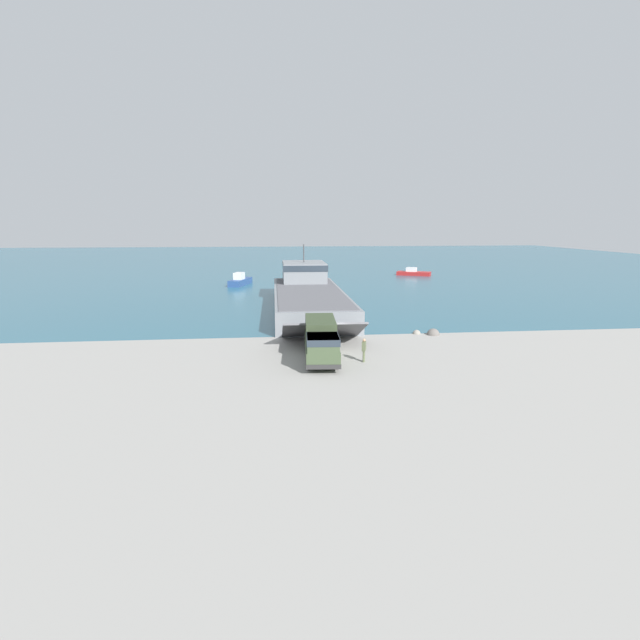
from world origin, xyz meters
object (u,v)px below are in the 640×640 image
(moored_boat_a, at_px, (240,281))
(soldier_on_ramp, at_px, (364,348))
(moored_boat_b, at_px, (413,273))
(military_truck, at_px, (321,340))
(landing_craft, at_px, (308,293))

(moored_boat_a, bearing_deg, soldier_on_ramp, -60.31)
(soldier_on_ramp, distance_m, moored_boat_a, 49.70)
(soldier_on_ramp, height_order, moored_boat_b, soldier_on_ramp)
(military_truck, bearing_deg, landing_craft, -178.63)
(military_truck, bearing_deg, moored_boat_a, -166.27)
(landing_craft, relative_size, military_truck, 4.18)
(landing_craft, height_order, moored_boat_a, landing_craft)
(moored_boat_b, bearing_deg, military_truck, 3.42)
(military_truck, relative_size, soldier_on_ramp, 4.62)
(landing_craft, height_order, soldier_on_ramp, landing_craft)
(landing_craft, relative_size, soldier_on_ramp, 19.29)
(military_truck, height_order, soldier_on_ramp, military_truck)
(soldier_on_ramp, bearing_deg, moored_boat_a, -54.41)
(moored_boat_b, bearing_deg, landing_craft, -7.78)
(soldier_on_ramp, relative_size, moored_boat_a, 0.24)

